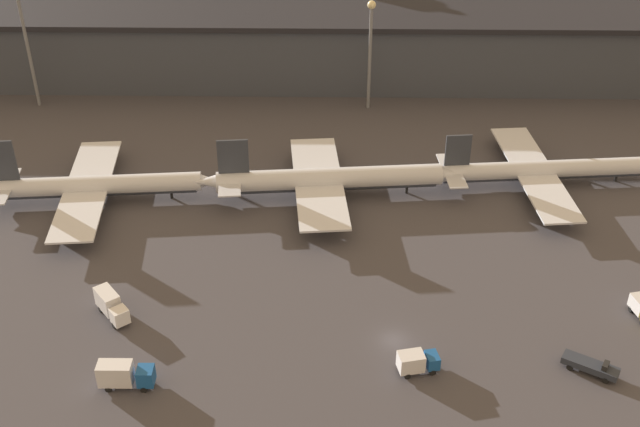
% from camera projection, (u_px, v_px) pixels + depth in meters
% --- Properties ---
extents(ground, '(600.00, 600.00, 0.00)m').
position_uv_depth(ground, '(394.00, 341.00, 112.75)').
color(ground, '#423F44').
extents(terminal_building, '(248.80, 20.92, 16.44)m').
position_uv_depth(terminal_building, '(372.00, 47.00, 184.57)').
color(terminal_building, '#3D424C').
rests_on(terminal_building, ground).
extents(airplane_0, '(43.82, 35.00, 12.73)m').
position_uv_depth(airplane_0, '(94.00, 186.00, 142.22)').
color(airplane_0, silver).
rests_on(airplane_0, ground).
extents(airplane_1, '(48.25, 32.85, 12.08)m').
position_uv_depth(airplane_1, '(327.00, 180.00, 143.51)').
color(airplane_1, silver).
rests_on(airplane_1, ground).
extents(airplane_2, '(46.43, 35.37, 10.83)m').
position_uv_depth(airplane_2, '(542.00, 170.00, 147.35)').
color(airplane_2, silver).
rests_on(airplane_2, ground).
extents(service_vehicle_0, '(5.86, 3.54, 3.21)m').
position_uv_depth(service_vehicle_0, '(417.00, 362.00, 106.62)').
color(service_vehicle_0, '#195199').
rests_on(service_vehicle_0, ground).
extents(service_vehicle_1, '(6.23, 6.98, 3.80)m').
position_uv_depth(service_vehicle_1, '(111.00, 305.00, 116.12)').
color(service_vehicle_1, white).
rests_on(service_vehicle_1, ground).
extents(service_vehicle_3, '(7.47, 5.59, 2.50)m').
position_uv_depth(service_vehicle_3, '(591.00, 366.00, 106.80)').
color(service_vehicle_3, '#282D38').
rests_on(service_vehicle_3, ground).
extents(service_vehicle_4, '(7.25, 2.38, 3.91)m').
position_uv_depth(service_vehicle_4, '(124.00, 374.00, 104.13)').
color(service_vehicle_4, '#195199').
rests_on(service_vehicle_4, ground).
extents(lamp_post_0, '(1.80, 1.80, 28.57)m').
position_uv_depth(lamp_post_0, '(24.00, 27.00, 168.15)').
color(lamp_post_0, slate).
rests_on(lamp_post_0, ground).
extents(lamp_post_1, '(1.80, 1.80, 23.98)m').
position_uv_depth(lamp_post_1, '(370.00, 41.00, 168.46)').
color(lamp_post_1, slate).
rests_on(lamp_post_1, ground).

